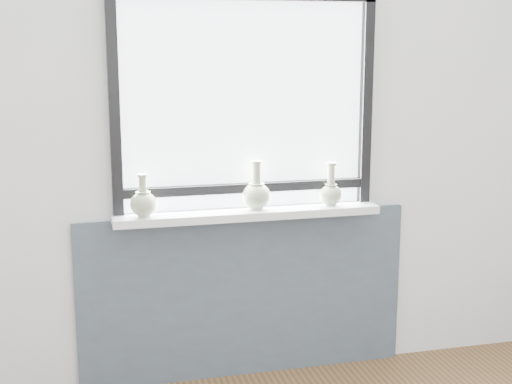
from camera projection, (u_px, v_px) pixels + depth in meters
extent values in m
cube|color=silver|center=(243.00, 126.00, 3.52)|extent=(3.60, 0.02, 2.60)
cube|color=#41515D|center=(245.00, 295.00, 3.66)|extent=(1.70, 0.03, 0.86)
cube|color=silver|center=(248.00, 213.00, 3.51)|extent=(1.32, 0.18, 0.04)
cube|color=black|center=(114.00, 104.00, 3.30)|extent=(0.05, 0.06, 1.05)
cube|color=black|center=(366.00, 99.00, 3.59)|extent=(0.05, 0.06, 1.05)
cube|color=black|center=(246.00, 188.00, 3.53)|extent=(1.20, 0.05, 0.04)
cube|color=white|center=(244.00, 106.00, 3.47)|extent=(1.20, 0.01, 1.00)
cylinder|color=#A1B08D|center=(144.00, 216.00, 3.36)|extent=(0.06, 0.06, 0.01)
ellipsoid|color=#A1B08D|center=(143.00, 204.00, 3.35)|extent=(0.13, 0.13, 0.12)
cone|color=#A1B08D|center=(143.00, 195.00, 3.34)|extent=(0.07, 0.07, 0.03)
cylinder|color=#A1B08D|center=(143.00, 186.00, 3.33)|extent=(0.04, 0.04, 0.09)
cylinder|color=#A1B08D|center=(142.00, 175.00, 3.32)|extent=(0.05, 0.05, 0.01)
cylinder|color=#A1B08D|center=(256.00, 208.00, 3.51)|extent=(0.06, 0.06, 0.01)
ellipsoid|color=#A1B08D|center=(256.00, 196.00, 3.50)|extent=(0.14, 0.14, 0.13)
cone|color=#A1B08D|center=(256.00, 186.00, 3.49)|extent=(0.08, 0.08, 0.03)
cylinder|color=#A1B08D|center=(256.00, 175.00, 3.48)|extent=(0.05, 0.05, 0.12)
cylinder|color=#A1B08D|center=(256.00, 162.00, 3.47)|extent=(0.06, 0.06, 0.01)
cylinder|color=#A1B08D|center=(331.00, 204.00, 3.60)|extent=(0.05, 0.05, 0.01)
ellipsoid|color=#A1B08D|center=(331.00, 195.00, 3.59)|extent=(0.11, 0.11, 0.11)
cone|color=#A1B08D|center=(331.00, 187.00, 3.58)|extent=(0.06, 0.06, 0.03)
cylinder|color=#A1B08D|center=(331.00, 176.00, 3.57)|extent=(0.04, 0.04, 0.12)
cylinder|color=#A1B08D|center=(331.00, 164.00, 3.56)|extent=(0.05, 0.05, 0.01)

